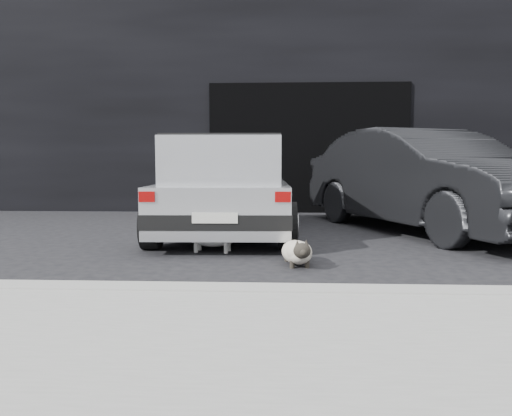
{
  "coord_description": "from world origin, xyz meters",
  "views": [
    {
      "loc": [
        0.43,
        -6.16,
        1.03
      ],
      "look_at": [
        0.16,
        -0.66,
        0.52
      ],
      "focal_mm": 35.0,
      "sensor_mm": 36.0,
      "label": 1
    }
  ],
  "objects_px": {
    "silver_hatchback": "(227,182)",
    "second_car": "(427,180)",
    "cat_siamese": "(298,252)",
    "cat_white": "(216,235)"
  },
  "relations": [
    {
      "from": "silver_hatchback",
      "to": "cat_siamese",
      "type": "height_order",
      "value": "silver_hatchback"
    },
    {
      "from": "silver_hatchback",
      "to": "second_car",
      "type": "relative_size",
      "value": 0.81
    },
    {
      "from": "cat_white",
      "to": "silver_hatchback",
      "type": "bearing_deg",
      "value": -172.93
    },
    {
      "from": "silver_hatchback",
      "to": "second_car",
      "type": "height_order",
      "value": "second_car"
    },
    {
      "from": "cat_white",
      "to": "cat_siamese",
      "type": "bearing_deg",
      "value": 58.13
    },
    {
      "from": "second_car",
      "to": "cat_white",
      "type": "relative_size",
      "value": 5.23
    },
    {
      "from": "silver_hatchback",
      "to": "cat_white",
      "type": "xyz_separation_m",
      "value": [
        0.01,
        -1.38,
        -0.54
      ]
    },
    {
      "from": "second_car",
      "to": "cat_white",
      "type": "distance_m",
      "value": 3.45
    },
    {
      "from": "second_car",
      "to": "cat_siamese",
      "type": "height_order",
      "value": "second_car"
    },
    {
      "from": "second_car",
      "to": "cat_white",
      "type": "bearing_deg",
      "value": -169.9
    }
  ]
}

